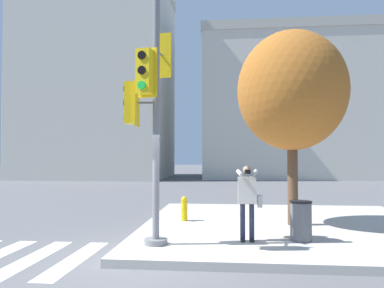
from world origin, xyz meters
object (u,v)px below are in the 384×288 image
(person_photographer, at_px, (248,196))
(fire_hydrant, at_px, (184,209))
(street_tree, at_px, (292,91))
(traffic_signal_pole, at_px, (151,101))
(trash_bin, at_px, (301,221))

(person_photographer, relative_size, fire_hydrant, 2.35)
(street_tree, height_order, fire_hydrant, street_tree)
(person_photographer, bearing_deg, traffic_signal_pole, -166.10)
(trash_bin, bearing_deg, street_tree, 85.40)
(traffic_signal_pole, relative_size, trash_bin, 6.12)
(person_photographer, height_order, street_tree, street_tree)
(traffic_signal_pole, bearing_deg, trash_bin, 11.04)
(trash_bin, bearing_deg, person_photographer, -174.22)
(fire_hydrant, height_order, trash_bin, trash_bin)
(traffic_signal_pole, distance_m, street_tree, 4.32)
(person_photographer, bearing_deg, trash_bin, 5.78)
(fire_hydrant, bearing_deg, person_photographer, -54.87)
(traffic_signal_pole, height_order, trash_bin, traffic_signal_pole)
(fire_hydrant, bearing_deg, street_tree, -6.80)
(person_photographer, distance_m, trash_bin, 1.29)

